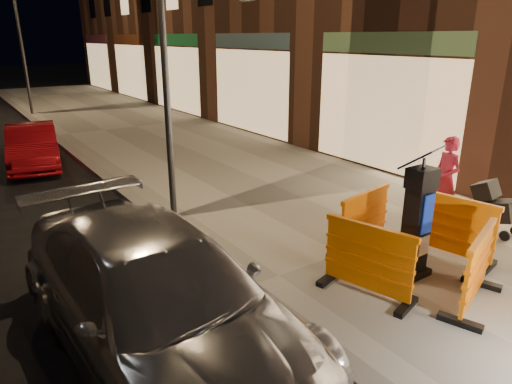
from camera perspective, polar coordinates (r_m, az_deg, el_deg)
ground_plane at (r=6.56m, az=-0.83°, el=-12.81°), size 120.00×120.00×0.00m
sidewalk at (r=8.37m, az=16.61°, el=-5.72°), size 6.00×60.00×0.15m
kerb at (r=6.52m, az=-0.84°, el=-12.25°), size 0.30×60.00×0.15m
parking_kiosk at (r=6.77m, az=19.52°, el=-2.96°), size 0.69×0.69×1.80m
barrier_front at (r=6.48m, az=25.90°, el=-8.70°), size 1.39×0.92×1.01m
barrier_back at (r=7.46m, az=13.37°, el=-3.64°), size 1.37×0.76×1.01m
barrier_kerbside at (r=6.24m, az=13.84°, el=-8.31°), size 0.86×1.39×1.01m
barrier_bldgside at (r=7.66m, az=23.46°, el=-4.14°), size 0.78×1.37×1.01m
car_silver at (r=5.67m, az=-11.70°, el=-18.96°), size 2.29×5.09×1.45m
car_red at (r=14.15m, az=-25.80°, el=2.88°), size 1.78×3.70×1.17m
man at (r=9.15m, az=22.64°, el=1.53°), size 0.51×0.66×1.59m
stroller at (r=9.00m, az=27.79°, el=-1.83°), size 0.54×0.76×0.90m
street_lamp_mid at (r=8.35m, az=-11.42°, el=16.50°), size 0.12×0.12×6.00m
street_lamp_far at (r=22.90m, az=-27.28°, el=16.16°), size 0.12×0.12×6.00m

